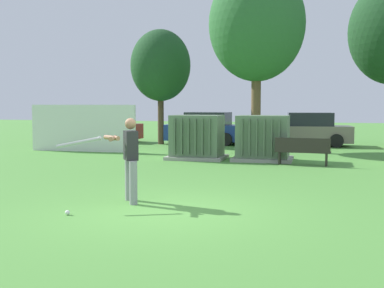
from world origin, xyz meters
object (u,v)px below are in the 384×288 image
at_px(batter, 128,155).
at_px(parked_car_leftmost, 102,128).
at_px(park_bench, 303,149).
at_px(transformer_west, 197,138).
at_px(sports_ball, 67,213).
at_px(parked_car_left_of_center, 206,129).
at_px(transformer_mid_west, 263,139).
at_px(parked_car_right_of_center, 307,130).

xyz_separation_m(batter, parked_car_leftmost, (-7.72, 15.23, -0.22)).
bearing_deg(batter, park_bench, 66.32).
bearing_deg(transformer_west, sports_ball, -89.84).
bearing_deg(park_bench, batter, -113.68).
bearing_deg(transformer_west, batter, -85.47).
bearing_deg(parked_car_left_of_center, batter, -82.75).
xyz_separation_m(transformer_west, transformer_mid_west, (2.42, 0.08, 0.00)).
xyz_separation_m(sports_ball, parked_car_left_of_center, (-1.30, 16.57, 0.71)).
distance_m(park_bench, sports_ball, 9.51).
relative_size(parked_car_leftmost, parked_car_right_of_center, 0.99).
height_order(batter, parked_car_right_of_center, batter).
distance_m(transformer_mid_west, batter, 8.59).
bearing_deg(sports_ball, parked_car_leftmost, 113.09).
height_order(park_bench, parked_car_left_of_center, parked_car_left_of_center).
bearing_deg(transformer_west, parked_car_left_of_center, 100.51).
height_order(transformer_west, batter, batter).
bearing_deg(batter, parked_car_left_of_center, 97.25).
distance_m(transformer_west, batter, 8.36).
distance_m(transformer_west, parked_car_left_of_center, 6.97).
height_order(parked_car_leftmost, parked_car_left_of_center, same).
distance_m(transformer_mid_west, sports_ball, 10.11).
relative_size(park_bench, sports_ball, 20.28).
bearing_deg(parked_car_leftmost, sports_ball, -66.91).
bearing_deg(park_bench, parked_car_leftmost, 144.00).
height_order(batter, sports_ball, batter).
height_order(transformer_mid_west, parked_car_leftmost, same).
height_order(batter, parked_car_leftmost, batter).
height_order(batter, parked_car_left_of_center, batter).
xyz_separation_m(park_bench, parked_car_right_of_center, (-0.10, 8.01, 0.22)).
height_order(transformer_mid_west, batter, batter).
xyz_separation_m(park_bench, parked_car_leftmost, (-10.92, 7.93, 0.22)).
relative_size(batter, parked_car_leftmost, 0.40).
relative_size(park_bench, batter, 1.05).
bearing_deg(transformer_mid_west, parked_car_leftmost, 144.25).
relative_size(transformer_mid_west, sports_ball, 23.33).
height_order(transformer_mid_west, parked_car_right_of_center, same).
xyz_separation_m(transformer_mid_west, batter, (-1.76, -8.41, 0.19)).
bearing_deg(parked_car_left_of_center, park_bench, -56.93).
relative_size(parked_car_left_of_center, parked_car_right_of_center, 0.99).
distance_m(batter, sports_ball, 1.78).
distance_m(batter, parked_car_left_of_center, 15.31).
xyz_separation_m(park_bench, batter, (-3.20, -7.30, 0.44)).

